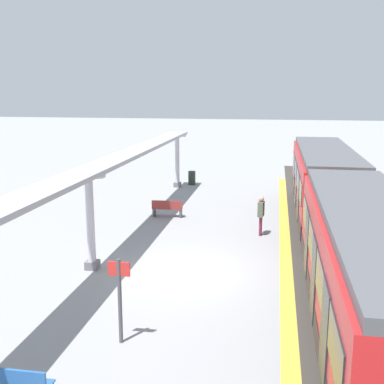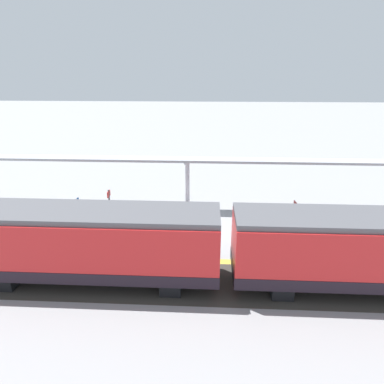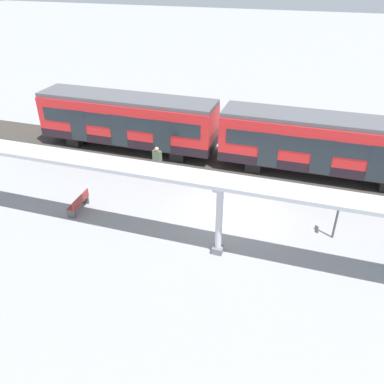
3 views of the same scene
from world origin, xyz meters
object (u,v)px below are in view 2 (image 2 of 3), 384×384
at_px(train_far_carriage, 89,244).
at_px(bench_mid_platform, 299,210).
at_px(canopy_pillar_second, 188,185).
at_px(train_near_carriage, 369,252).
at_px(platform_info_sign, 110,203).
at_px(bench_near_end, 77,207).
at_px(passenger_waiting_near_edge, 278,234).

relative_size(train_far_carriage, bench_mid_platform, 7.51).
bearing_deg(canopy_pillar_second, train_near_carriage, -136.15).
bearing_deg(train_far_carriage, bench_mid_platform, -55.86).
bearing_deg(platform_info_sign, train_near_carriage, -114.89).
height_order(bench_near_end, passenger_waiting_near_edge, passenger_waiting_near_edge).
height_order(bench_near_end, platform_info_sign, platform_info_sign).
distance_m(train_far_carriage, passenger_waiting_near_edge, 9.32).
bearing_deg(train_near_carriage, canopy_pillar_second, 43.85).
bearing_deg(train_near_carriage, passenger_waiting_near_edge, 47.84).
relative_size(bench_mid_platform, passenger_waiting_near_edge, 0.87).
bearing_deg(bench_near_end, passenger_waiting_near_edge, -109.67).
xyz_separation_m(canopy_pillar_second, passenger_waiting_near_edge, (-5.70, -5.07, -0.64)).
bearing_deg(bench_mid_platform, passenger_waiting_near_edge, 153.99).
bearing_deg(canopy_pillar_second, bench_mid_platform, -97.99).
relative_size(bench_mid_platform, platform_info_sign, 0.69).
relative_size(canopy_pillar_second, bench_near_end, 2.26).
xyz_separation_m(train_near_carriage, bench_near_end, (7.31, 15.59, -1.38)).
distance_m(bench_mid_platform, passenger_waiting_near_edge, 5.24).
xyz_separation_m(bench_mid_platform, passenger_waiting_near_edge, (-4.67, 2.28, 0.65)).
bearing_deg(train_far_carriage, passenger_waiting_near_edge, -72.02).
xyz_separation_m(train_far_carriage, bench_mid_platform, (7.54, -11.12, -1.38)).
distance_m(bench_near_end, bench_mid_platform, 14.70).
xyz_separation_m(canopy_pillar_second, platform_info_sign, (-2.59, 4.66, -0.40)).
bearing_deg(platform_info_sign, canopy_pillar_second, -60.92).
bearing_deg(train_near_carriage, bench_near_end, 64.89).
distance_m(canopy_pillar_second, bench_near_end, 7.58).
distance_m(bench_near_end, passenger_waiting_near_edge, 13.21).
distance_m(train_near_carriage, bench_near_end, 17.27).
xyz_separation_m(train_far_carriage, platform_info_sign, (5.98, 0.88, -0.50)).
bearing_deg(bench_mid_platform, canopy_pillar_second, 82.01).
bearing_deg(canopy_pillar_second, platform_info_sign, 119.08).
distance_m(train_far_carriage, platform_info_sign, 6.06).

